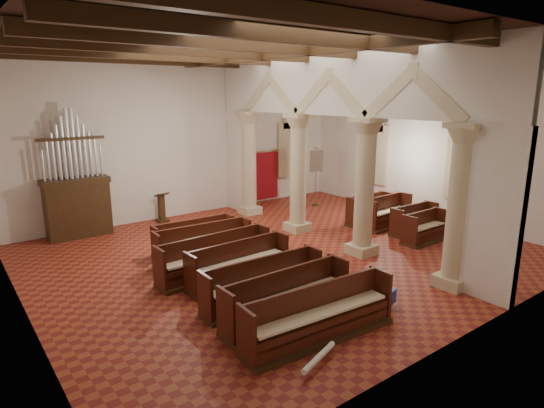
{
  "coord_description": "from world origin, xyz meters",
  "views": [
    {
      "loc": [
        -8.18,
        -10.26,
        4.71
      ],
      "look_at": [
        -0.08,
        0.5,
        1.44
      ],
      "focal_mm": 30.0,
      "sensor_mm": 36.0,
      "label": 1
    }
  ],
  "objects": [
    {
      "name": "wall_left",
      "position": [
        -7.0,
        0.0,
        3.0
      ],
      "size": [
        0.02,
        12.0,
        6.0
      ],
      "primitive_type": "cube",
      "color": "silver",
      "rests_on": "floor"
    },
    {
      "name": "lectern",
      "position": [
        -1.53,
        5.49,
        0.47
      ],
      "size": [
        0.49,
        0.51,
        1.15
      ],
      "rotation": [
        0.0,
        0.0,
        0.1
      ],
      "color": "#3A1E12",
      "rests_on": "floor"
    },
    {
      "name": "nave_pew_4",
      "position": [
        -2.57,
        -0.3,
        0.36
      ],
      "size": [
        3.25,
        0.87,
        1.11
      ],
      "rotation": [
        0.0,
        0.0,
        0.04
      ],
      "color": "#3B2612",
      "rests_on": "floor"
    },
    {
      "name": "wall_right",
      "position": [
        7.0,
        0.0,
        3.0
      ],
      "size": [
        0.02,
        12.0,
        6.0
      ],
      "primitive_type": "cube",
      "color": "silver",
      "rests_on": "floor"
    },
    {
      "name": "aisle_pew_1",
      "position": [
        4.84,
        -1.15,
        0.34
      ],
      "size": [
        1.94,
        0.71,
        1.0
      ],
      "rotation": [
        0.0,
        0.0,
        -0.02
      ],
      "color": "#3B2612",
      "rests_on": "floor"
    },
    {
      "name": "nave_pew_5",
      "position": [
        -2.27,
        0.86,
        0.35
      ],
      "size": [
        2.9,
        0.86,
        1.07
      ],
      "rotation": [
        0.0,
        0.0,
        -0.05
      ],
      "color": "#3B2612",
      "rests_on": "floor"
    },
    {
      "name": "nave_pew_1",
      "position": [
        -2.62,
        -3.41,
        0.37
      ],
      "size": [
        3.06,
        0.75,
        1.11
      ],
      "rotation": [
        0.0,
        0.0,
        0.0
      ],
      "color": "#3B2612",
      "rests_on": "floor"
    },
    {
      "name": "ceiling_beams",
      "position": [
        0.0,
        0.0,
        5.82
      ],
      "size": [
        13.8,
        11.8,
        0.3
      ],
      "primitive_type": null,
      "color": "#3B2612",
      "rests_on": "wall_back"
    },
    {
      "name": "window_right_a",
      "position": [
        6.98,
        -1.5,
        2.2
      ],
      "size": [
        0.03,
        1.0,
        2.2
      ],
      "primitive_type": "cube",
      "color": "#2E684D",
      "rests_on": "wall_right"
    },
    {
      "name": "aisle_pew_0",
      "position": [
        4.3,
        -1.95,
        0.34
      ],
      "size": [
        1.73,
        0.69,
        1.01
      ],
      "rotation": [
        0.0,
        0.0,
        0.01
      ],
      "color": "#3B2612",
      "rests_on": "floor"
    },
    {
      "name": "aisle_pew_3",
      "position": [
        4.53,
        0.59,
        0.37
      ],
      "size": [
        1.93,
        0.77,
        1.09
      ],
      "rotation": [
        0.0,
        0.0,
        0.02
      ],
      "color": "#3B2612",
      "rests_on": "floor"
    },
    {
      "name": "pipe_organ",
      "position": [
        -4.5,
        5.5,
        1.37
      ],
      "size": [
        2.1,
        0.85,
        4.4
      ],
      "color": "#3B2612",
      "rests_on": "floor"
    },
    {
      "name": "tube_heater_b",
      "position": [
        -1.5,
        -2.81,
        0.16
      ],
      "size": [
        1.04,
        0.52,
        0.11
      ],
      "primitive_type": "cylinder",
      "rotation": [
        0.0,
        1.57,
        -0.4
      ],
      "color": "silver",
      "rests_on": "floor"
    },
    {
      "name": "nave_pew_3",
      "position": [
        -2.31,
        -1.06,
        0.35
      ],
      "size": [
        2.85,
        0.79,
        1.06
      ],
      "rotation": [
        0.0,
        0.0,
        0.03
      ],
      "color": "#3B2612",
      "rests_on": "floor"
    },
    {
      "name": "nave_pew_2",
      "position": [
        -2.52,
        -2.42,
        0.35
      ],
      "size": [
        3.04,
        0.79,
        1.06
      ],
      "rotation": [
        0.0,
        0.0,
        -0.03
      ],
      "color": "#3B2612",
      "rests_on": "floor"
    },
    {
      "name": "window_right_b",
      "position": [
        6.98,
        2.5,
        2.2
      ],
      "size": [
        0.03,
        1.0,
        2.2
      ],
      "primitive_type": "cube",
      "color": "#2E684D",
      "rests_on": "wall_right"
    },
    {
      "name": "tube_heater_a",
      "position": [
        -3.19,
        -5.01,
        0.16
      ],
      "size": [
        1.06,
        0.46,
        0.11
      ],
      "primitive_type": "cylinder",
      "rotation": [
        0.0,
        1.57,
        0.33
      ],
      "color": "white",
      "rests_on": "floor"
    },
    {
      "name": "hymnal_box_a",
      "position": [
        -0.37,
        -4.26,
        0.26
      ],
      "size": [
        0.38,
        0.33,
        0.32
      ],
      "primitive_type": "cube",
      "rotation": [
        0.0,
        0.0,
        0.24
      ],
      "color": "navy",
      "rests_on": "floor"
    },
    {
      "name": "window_back",
      "position": [
        5.0,
        5.98,
        2.2
      ],
      "size": [
        1.0,
        0.03,
        2.2
      ],
      "primitive_type": "cube",
      "color": "#2E684D",
      "rests_on": "wall_back"
    },
    {
      "name": "arcade",
      "position": [
        1.8,
        0.0,
        3.56
      ],
      "size": [
        0.9,
        11.9,
        6.0
      ],
      "color": "#BDAF8D",
      "rests_on": "floor"
    },
    {
      "name": "dossal_curtain",
      "position": [
        3.5,
        5.92,
        1.17
      ],
      "size": [
        1.8,
        0.07,
        2.17
      ],
      "color": "maroon",
      "rests_on": "floor"
    },
    {
      "name": "aisle_pew_2",
      "position": [
        4.67,
        -0.09,
        0.39
      ],
      "size": [
        2.11,
        0.84,
        1.14
      ],
      "rotation": [
        0.0,
        0.0,
        0.04
      ],
      "color": "#3B2612",
      "rests_on": "floor"
    },
    {
      "name": "nave_pew_6",
      "position": [
        -2.08,
        1.81,
        0.32
      ],
      "size": [
        2.58,
        0.71,
        0.96
      ],
      "rotation": [
        0.0,
        0.0,
        -0.02
      ],
      "color": "#3B2612",
      "rests_on": "floor"
    },
    {
      "name": "ceiling",
      "position": [
        0.0,
        0.0,
        6.0
      ],
      "size": [
        14.0,
        14.0,
        0.0
      ],
      "primitive_type": "plane",
      "rotation": [
        3.14,
        0.0,
        0.0
      ],
      "color": "black",
      "rests_on": "wall_back"
    },
    {
      "name": "wall_back",
      "position": [
        0.0,
        6.0,
        3.0
      ],
      "size": [
        14.0,
        0.02,
        6.0
      ],
      "primitive_type": "cube",
      "color": "silver",
      "rests_on": "floor"
    },
    {
      "name": "hymnal_box_b",
      "position": [
        -0.79,
        -2.8,
        0.25
      ],
      "size": [
        0.35,
        0.31,
        0.29
      ],
      "primitive_type": "cube",
      "rotation": [
        0.0,
        0.0,
        -0.25
      ],
      "color": "navy",
      "rests_on": "floor"
    },
    {
      "name": "hymnal_box_c",
      "position": [
        -0.8,
        0.0,
        0.27
      ],
      "size": [
        0.36,
        0.3,
        0.34
      ],
      "primitive_type": "cube",
      "rotation": [
        0.0,
        0.0,
        0.07
      ],
      "color": "#151E95",
      "rests_on": "floor"
    },
    {
      "name": "processional_banner",
      "position": [
        4.84,
        3.9,
        0.83
      ],
      "size": [
        0.56,
        0.72,
        2.59
      ],
      "rotation": [
        0.0,
        0.0,
        -0.35
      ],
      "color": "#3B2612",
      "rests_on": "floor"
    },
    {
      "name": "floor",
      "position": [
        0.0,
        0.0,
        0.0
      ],
      "size": [
        14.0,
        14.0,
        0.0
      ],
      "primitive_type": "plane",
      "color": "brown",
      "rests_on": "ground"
    },
    {
      "name": "wall_front",
      "position": [
        0.0,
        -6.0,
        3.0
      ],
      "size": [
        14.0,
        0.02,
        6.0
      ],
      "primitive_type": "cube",
      "color": "silver",
      "rests_on": "floor"
    },
    {
      "name": "nave_pew_0",
      "position": [
        -2.56,
        -4.35,
        0.36
      ],
      "size": [
        3.42,
        0.94,
        1.09
      ],
      "rotation": [
        0.0,
        0.0,
        -0.07
      ],
      "color": "#3B2612",
      "rests_on": "floor"
    }
  ]
}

